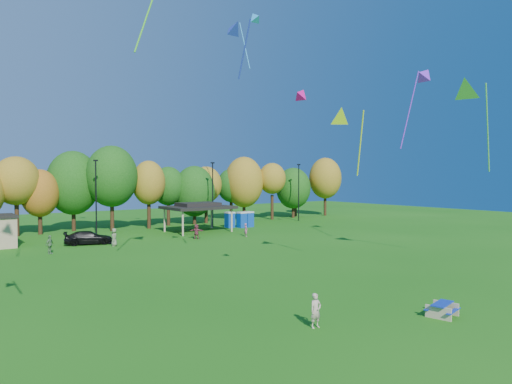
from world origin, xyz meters
TOP-DOWN VIEW (x-y plane):
  - ground at (0.00, 0.00)m, footprint 160.00×160.00m
  - tree_line at (-1.03, 45.51)m, footprint 93.57×10.55m
  - lamp_posts at (2.00, 40.00)m, footprint 64.50×0.25m
  - pavilion at (14.00, 37.00)m, footprint 8.20×6.20m
  - porta_potties at (21.23, 37.99)m, footprint 3.75×2.20m
  - picnic_table at (6.49, -1.47)m, footprint 1.84×1.64m
  - kite_flyer at (0.09, 1.13)m, footprint 0.63×0.44m
  - car_d at (-0.56, 34.37)m, footprint 5.22×3.29m
  - far_person_0 at (16.33, 29.70)m, footprint 0.45×0.62m
  - far_person_1 at (10.50, 31.18)m, footprint 1.58×1.34m
  - far_person_2 at (-5.23, 30.46)m, footprint 1.04×0.99m
  - far_person_3 at (1.17, 31.60)m, footprint 0.69×0.96m
  - kite_0 at (24.81, 11.64)m, footprint 4.89×1.61m
  - kite_1 at (28.04, 25.60)m, footprint 1.56×1.68m
  - kite_2 at (18.49, 4.01)m, footprint 4.77×2.78m
  - kite_6 at (3.24, 5.61)m, footprint 1.30×1.13m
  - kite_11 at (15.26, 26.58)m, footprint 1.34×3.76m
  - kite_14 at (10.71, 9.51)m, footprint 2.65×3.27m
  - kite_15 at (3.09, 12.34)m, footprint 1.15×2.69m

SIDE VIEW (x-z plane):
  - ground at x=0.00m, z-range 0.00..0.00m
  - picnic_table at x=6.49m, z-range 0.06..0.75m
  - car_d at x=-0.56m, z-range 0.00..1.41m
  - far_person_0 at x=16.33m, z-range 0.00..1.57m
  - kite_flyer at x=0.09m, z-range 0.00..1.64m
  - far_person_1 at x=10.50m, z-range 0.00..1.71m
  - far_person_2 at x=-5.23m, z-range 0.00..1.73m
  - far_person_3 at x=1.17m, z-range 0.00..1.82m
  - porta_potties at x=21.23m, z-range 0.01..2.19m
  - pavilion at x=14.00m, z-range 1.34..5.11m
  - lamp_posts at x=2.00m, z-range 0.36..9.45m
  - tree_line at x=-1.03m, z-range 0.34..11.49m
  - kite_14 at x=10.71m, z-range 8.95..14.60m
  - kite_6 at x=3.24m, z-range 11.42..12.51m
  - kite_2 at x=18.49m, z-range 10.03..17.85m
  - kite_1 at x=28.04m, z-range 14.46..15.82m
  - kite_0 at x=24.81m, z-range 12.75..21.18m
  - kite_15 at x=3.09m, z-range 15.24..19.70m
  - kite_11 at x=15.26m, z-range 21.39..27.78m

